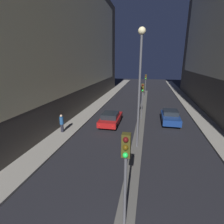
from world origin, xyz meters
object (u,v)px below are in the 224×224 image
object	(u,v)px
traffic_light_mid	(142,93)
street_lamp	(140,71)
traffic_light_far	(146,80)
car_left_lane	(111,118)
pedestrian_on_left_sidewalk	(62,123)
car_right_lane	(170,117)
traffic_light_near	(126,161)

from	to	relation	value
traffic_light_mid	street_lamp	xyz separation A→B (m)	(0.00, -6.99, 2.82)
street_lamp	traffic_light_far	bearing A→B (deg)	90.00
traffic_light_mid	car_left_lane	bearing A→B (deg)	-145.65
street_lamp	car_left_lane	bearing A→B (deg)	123.84
traffic_light_mid	traffic_light_far	xyz separation A→B (m)	(0.00, 13.59, 0.00)
pedestrian_on_left_sidewalk	car_left_lane	bearing A→B (deg)	39.98
traffic_light_mid	street_lamp	size ratio (longest dim) A/B	0.47
traffic_light_mid	street_lamp	distance (m)	7.54
car_right_lane	traffic_light_far	bearing A→B (deg)	102.99
car_left_lane	street_lamp	bearing A→B (deg)	-56.16
traffic_light_mid	traffic_light_far	distance (m)	13.59
traffic_light_mid	car_right_lane	distance (m)	4.07
car_left_lane	car_right_lane	distance (m)	6.69
traffic_light_far	street_lamp	xyz separation A→B (m)	(0.00, -20.58, 2.82)
traffic_light_mid	pedestrian_on_left_sidewalk	xyz separation A→B (m)	(-7.23, -5.57, -2.12)
traffic_light_near	street_lamp	distance (m)	7.75
traffic_light_far	traffic_light_near	bearing A→B (deg)	-90.00
traffic_light_mid	pedestrian_on_left_sidewalk	distance (m)	9.37
pedestrian_on_left_sidewalk	car_right_lane	bearing A→B (deg)	26.53
traffic_light_far	street_lamp	bearing A→B (deg)	-90.00
traffic_light_far	street_lamp	distance (m)	20.77
car_right_lane	pedestrian_on_left_sidewalk	distance (m)	11.68
traffic_light_near	car_left_lane	bearing A→B (deg)	104.98
traffic_light_near	car_right_lane	distance (m)	14.44
street_lamp	car_right_lane	size ratio (longest dim) A/B	2.17
traffic_light_near	car_left_lane	world-z (taller)	traffic_light_near
pedestrian_on_left_sidewalk	traffic_light_far	bearing A→B (deg)	69.31
traffic_light_far	pedestrian_on_left_sidewalk	world-z (taller)	traffic_light_far
traffic_light_far	car_left_lane	bearing A→B (deg)	-101.51
traffic_light_near	car_left_lane	size ratio (longest dim) A/B	0.94
traffic_light_mid	car_right_lane	world-z (taller)	traffic_light_mid
car_right_lane	traffic_light_near	bearing A→B (deg)	-103.06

